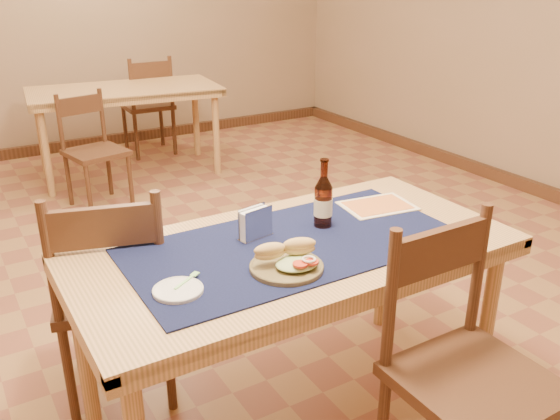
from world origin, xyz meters
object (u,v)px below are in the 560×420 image
chair_main_near (465,369)px  beer_bottle (323,202)px  back_table (125,97)px  napkin_holder (255,224)px  main_table (294,265)px  chair_main_far (113,291)px  sandwich_plate (288,262)px

chair_main_near → beer_bottle: bearing=96.3°
back_table → napkin_holder: size_ratio=11.43×
main_table → chair_main_far: chair_main_far is taller
main_table → back_table: same height
back_table → napkin_holder: napkin_holder is taller
main_table → beer_bottle: bearing=23.5°
chair_main_far → chair_main_near: (0.81, -1.07, 0.01)m
sandwich_plate → main_table: bearing=52.3°
main_table → chair_main_near: (0.25, -0.62, -0.16)m
back_table → sandwich_plate: bearing=-98.3°
beer_bottle → napkin_holder: beer_bottle is taller
main_table → chair_main_far: bearing=140.7°
back_table → chair_main_far: size_ratio=1.69×
back_table → chair_main_far: (-0.94, -2.81, -0.17)m
chair_main_near → napkin_holder: 0.86m
chair_main_far → chair_main_near: size_ratio=0.98×
chair_main_far → napkin_holder: bearing=-36.6°
back_table → chair_main_far: 2.97m
chair_main_near → napkin_holder: (-0.35, 0.73, 0.31)m
main_table → sandwich_plate: (-0.12, -0.16, 0.11)m
sandwich_plate → napkin_holder: bearing=84.9°
back_table → beer_bottle: beer_bottle is taller
chair_main_far → beer_bottle: bearing=-27.2°
chair_main_far → beer_bottle: size_ratio=3.57×
sandwich_plate → napkin_holder: (0.02, 0.27, 0.03)m
back_table → sandwich_plate: (-0.50, -3.42, 0.11)m
back_table → chair_main_near: size_ratio=1.66×
chair_main_far → beer_bottle: 0.90m
chair_main_near → beer_bottle: (-0.08, 0.69, 0.35)m
beer_bottle → napkin_holder: bearing=172.5°
napkin_holder → sandwich_plate: bearing=-95.1°
sandwich_plate → beer_bottle: (0.30, 0.23, 0.07)m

